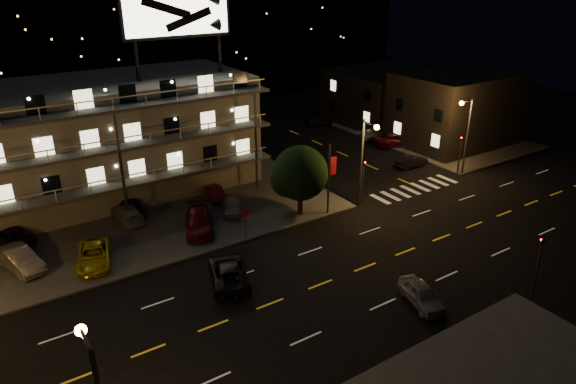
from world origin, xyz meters
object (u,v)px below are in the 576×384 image
lot_car_4 (232,205)px  side_car_0 (412,161)px  tree (300,175)px  lot_car_7 (127,213)px  lot_car_2 (94,255)px  road_car_west (229,271)px  road_car_east (422,294)px

lot_car_4 → side_car_0: bearing=22.3°
tree → lot_car_7: bearing=151.8°
lot_car_2 → lot_car_4: size_ratio=1.30×
lot_car_2 → road_car_west: lot_car_2 is taller
side_car_0 → road_car_east: (-17.45, -17.89, 0.04)m
tree → lot_car_7: size_ratio=1.28×
side_car_0 → road_car_west: 27.99m
road_car_west → tree: bearing=-130.4°
lot_car_4 → lot_car_2: bearing=-146.8°
lot_car_7 → road_car_west: lot_car_7 is taller
road_car_west → road_car_east: bearing=154.5°
lot_car_2 → lot_car_7: bearing=69.8°
tree → road_car_east: (-0.69, -14.77, -3.11)m
road_car_east → road_car_west: (-9.10, 9.05, 0.07)m
lot_car_2 → road_car_east: size_ratio=1.25×
lot_car_7 → tree: bearing=150.3°
lot_car_2 → road_car_east: 22.93m
lot_car_7 → road_car_west: 13.01m
lot_car_2 → lot_car_4: 12.38m
tree → lot_car_7: 14.91m
lot_car_4 → side_car_0: 21.51m
lot_car_2 → road_car_east: (16.25, -16.18, -0.16)m
lot_car_2 → side_car_0: bearing=19.2°
road_car_east → road_car_west: 12.83m
side_car_0 → road_car_west: (-26.55, -8.85, 0.11)m
tree → road_car_east: tree is taller
tree → lot_car_4: bearing=143.4°
lot_car_4 → road_car_east: 18.74m
lot_car_2 → road_car_west: 10.10m
lot_car_2 → lot_car_7: lot_car_7 is taller
road_car_east → lot_car_7: bearing=134.8°
tree → side_car_0: size_ratio=1.60×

